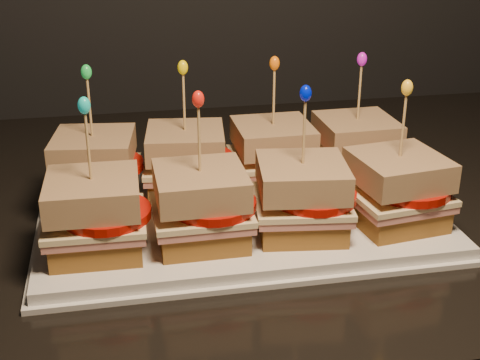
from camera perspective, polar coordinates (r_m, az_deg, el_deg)
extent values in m
cube|color=black|center=(0.86, -5.28, -2.31)|extent=(2.70, 0.75, 0.03)
cube|color=white|center=(0.78, 0.00, -3.12)|extent=(0.45, 0.28, 0.02)
cube|color=white|center=(0.78, 0.00, -3.52)|extent=(0.46, 0.29, 0.01)
cube|color=brown|center=(0.81, -12.10, -0.69)|extent=(0.10, 0.10, 0.02)
cube|color=#CC6D63|center=(0.81, -12.19, 0.37)|extent=(0.11, 0.11, 0.01)
cube|color=beige|center=(0.80, -12.23, 0.83)|extent=(0.11, 0.11, 0.01)
cylinder|color=#AA1007|center=(0.80, -11.42, 1.23)|extent=(0.09, 0.09, 0.01)
cube|color=#5E2F16|center=(0.79, -12.40, 2.66)|extent=(0.10, 0.10, 0.03)
cylinder|color=tan|center=(0.78, -12.68, 5.78)|extent=(0.00, 0.00, 0.09)
ellipsoid|color=green|center=(0.77, -12.98, 8.98)|extent=(0.01, 0.01, 0.02)
cube|color=brown|center=(0.82, -4.57, -0.11)|extent=(0.10, 0.10, 0.02)
cube|color=#CC6D63|center=(0.81, -4.61, 0.95)|extent=(0.11, 0.11, 0.01)
cube|color=beige|center=(0.81, -4.62, 1.41)|extent=(0.11, 0.11, 0.01)
cylinder|color=#AA1007|center=(0.80, -3.73, 1.81)|extent=(0.09, 0.09, 0.01)
cube|color=#5E2F16|center=(0.80, -4.68, 3.23)|extent=(0.10, 0.10, 0.03)
cylinder|color=tan|center=(0.78, -4.79, 6.36)|extent=(0.00, 0.00, 0.09)
ellipsoid|color=yellow|center=(0.77, -4.90, 9.55)|extent=(0.01, 0.01, 0.02)
cube|color=brown|center=(0.83, 2.77, 0.45)|extent=(0.09, 0.09, 0.02)
cube|color=#CC6D63|center=(0.83, 2.79, 1.49)|extent=(0.10, 0.09, 0.01)
cube|color=beige|center=(0.83, 2.80, 1.94)|extent=(0.10, 0.10, 0.01)
cylinder|color=#AA1007|center=(0.82, 3.72, 2.34)|extent=(0.09, 0.09, 0.01)
cube|color=#5E2F16|center=(0.82, 2.84, 3.74)|extent=(0.09, 0.09, 0.03)
cylinder|color=tan|center=(0.80, 2.90, 6.80)|extent=(0.00, 0.00, 0.09)
ellipsoid|color=orange|center=(0.79, 2.97, 9.93)|extent=(0.01, 0.01, 0.02)
cube|color=brown|center=(0.86, 9.70, 0.97)|extent=(0.09, 0.09, 0.02)
cube|color=#CC6D63|center=(0.86, 9.77, 1.98)|extent=(0.10, 0.10, 0.01)
cube|color=beige|center=(0.86, 9.81, 2.42)|extent=(0.10, 0.10, 0.01)
cylinder|color=#AA1007|center=(0.85, 10.74, 2.80)|extent=(0.09, 0.09, 0.01)
cube|color=#5E2F16|center=(0.85, 9.93, 4.15)|extent=(0.09, 0.09, 0.03)
cylinder|color=tan|center=(0.83, 10.15, 7.10)|extent=(0.00, 0.00, 0.09)
ellipsoid|color=#CF17D2|center=(0.82, 10.37, 10.11)|extent=(0.01, 0.01, 0.02)
cube|color=brown|center=(0.70, -12.11, -4.93)|extent=(0.09, 0.09, 0.02)
cube|color=#CC6D63|center=(0.69, -12.22, -3.73)|extent=(0.10, 0.10, 0.01)
cube|color=beige|center=(0.69, -12.27, -3.21)|extent=(0.10, 0.10, 0.01)
cylinder|color=#AA1007|center=(0.68, -11.32, -2.79)|extent=(0.09, 0.09, 0.01)
cube|color=#5E2F16|center=(0.68, -12.47, -1.13)|extent=(0.09, 0.09, 0.03)
cylinder|color=tan|center=(0.66, -12.81, 2.48)|extent=(0.00, 0.00, 0.09)
ellipsoid|color=#15B8AB|center=(0.64, -13.16, 6.22)|extent=(0.01, 0.01, 0.02)
cube|color=brown|center=(0.70, -3.31, -4.23)|extent=(0.09, 0.09, 0.02)
cube|color=#CC6D63|center=(0.69, -3.34, -3.04)|extent=(0.10, 0.10, 0.01)
cube|color=beige|center=(0.69, -3.35, -2.52)|extent=(0.10, 0.10, 0.01)
cylinder|color=#AA1007|center=(0.68, -2.30, -2.08)|extent=(0.09, 0.09, 0.01)
cube|color=#5E2F16|center=(0.68, -3.40, -0.43)|extent=(0.09, 0.09, 0.03)
cylinder|color=tan|center=(0.66, -3.50, 3.17)|extent=(0.00, 0.00, 0.09)
ellipsoid|color=red|center=(0.65, -3.59, 6.91)|extent=(0.01, 0.01, 0.02)
cube|color=brown|center=(0.72, 5.19, -3.47)|extent=(0.10, 0.10, 0.02)
cube|color=#CC6D63|center=(0.71, 5.23, -2.30)|extent=(0.11, 0.11, 0.01)
cube|color=beige|center=(0.71, 5.25, -1.79)|extent=(0.11, 0.11, 0.01)
cylinder|color=#AA1007|center=(0.71, 6.35, -1.36)|extent=(0.09, 0.09, 0.01)
cube|color=#5E2F16|center=(0.70, 5.34, 0.25)|extent=(0.10, 0.10, 0.03)
cylinder|color=tan|center=(0.68, 5.48, 3.76)|extent=(0.00, 0.00, 0.09)
ellipsoid|color=#0211D2|center=(0.67, 5.62, 7.38)|extent=(0.01, 0.01, 0.02)
cube|color=brown|center=(0.76, 13.04, -2.69)|extent=(0.10, 0.10, 0.02)
cube|color=#CC6D63|center=(0.75, 13.16, -1.56)|extent=(0.11, 0.11, 0.01)
cube|color=beige|center=(0.75, 13.20, -1.08)|extent=(0.11, 0.11, 0.01)
cylinder|color=#AA1007|center=(0.74, 14.28, -0.66)|extent=(0.09, 0.09, 0.01)
cube|color=#5E2F16|center=(0.74, 13.40, 0.87)|extent=(0.10, 0.10, 0.03)
cylinder|color=tan|center=(0.72, 13.73, 4.21)|extent=(0.00, 0.00, 0.09)
ellipsoid|color=yellow|center=(0.71, 14.07, 7.66)|extent=(0.01, 0.01, 0.02)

